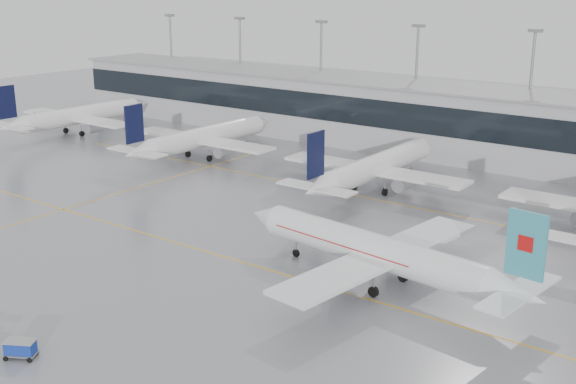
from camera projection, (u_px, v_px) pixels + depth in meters
The scene contains 13 objects.
ground at pixel (226, 257), 83.05m from camera, with size 320.00×320.00×0.00m, color gray.
taxi_line_main at pixel (226, 257), 83.04m from camera, with size 120.00×0.25×0.01m, color #F1AA16.
taxi_line_north at pixel (361, 197), 106.14m from camera, with size 120.00×0.25×0.01m, color #F1AA16.
taxi_line_cross at pixel (144, 186), 111.73m from camera, with size 0.25×60.00×0.01m, color #F1AA16.
terminal at pixel (454, 123), 129.06m from camera, with size 180.00×15.00×12.00m, color #A9A9AD.
terminal_glass at pixel (436, 121), 122.82m from camera, with size 180.00×0.20×5.00m, color black.
terminal_roof at pixel (457, 88), 127.30m from camera, with size 182.00×16.00×0.40m, color gray.
light_masts at pixel (471, 78), 131.59m from camera, with size 156.40×1.00×22.60m.
air_canada_jet at pixel (380, 253), 74.37m from camera, with size 36.92×29.81×11.63m.
parked_jet_a at pixel (77, 116), 147.91m from camera, with size 29.64×36.96×11.72m.
parked_jet_b at pixel (203, 138), 127.91m from camera, with size 29.64×36.96×11.72m.
parked_jet_c at pixel (374, 167), 107.92m from camera, with size 29.64×36.96×11.72m.
baggage_cart at pixel (20, 348), 60.81m from camera, with size 2.98×2.54×1.62m.
Camera 1 is at (51.90, -57.94, 30.88)m, focal length 45.00 mm.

